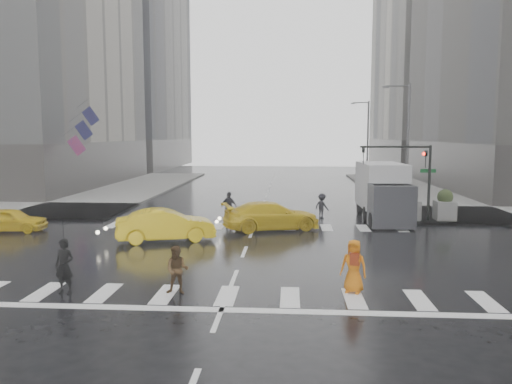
# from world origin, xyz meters

# --- Properties ---
(ground) EXTENTS (120.00, 120.00, 0.00)m
(ground) POSITION_xyz_m (0.00, 0.00, 0.00)
(ground) COLOR black
(ground) RESTS_ON ground
(sidewalk_nw) EXTENTS (35.00, 35.00, 0.15)m
(sidewalk_nw) POSITION_xyz_m (-19.50, 17.50, 0.07)
(sidewalk_nw) COLOR slate
(sidewalk_nw) RESTS_ON ground
(building_nw_far) EXTENTS (26.05, 26.05, 44.00)m
(building_nw_far) POSITION_xyz_m (-29.00, 56.00, 20.19)
(building_nw_far) COLOR #5B5A55
(building_nw_far) RESTS_ON ground
(building_ne_far) EXTENTS (26.05, 26.05, 36.00)m
(building_ne_far) POSITION_xyz_m (29.00, 56.00, 16.27)
(building_ne_far) COLOR #A39D8E
(building_ne_far) RESTS_ON ground
(road_markings) EXTENTS (18.00, 48.00, 0.01)m
(road_markings) POSITION_xyz_m (0.00, 0.00, 0.01)
(road_markings) COLOR silver
(road_markings) RESTS_ON ground
(traffic_signal_pole) EXTENTS (4.45, 0.42, 4.50)m
(traffic_signal_pole) POSITION_xyz_m (9.01, 8.01, 3.22)
(traffic_signal_pole) COLOR black
(traffic_signal_pole) RESTS_ON ground
(street_lamp_near) EXTENTS (2.15, 0.22, 9.00)m
(street_lamp_near) POSITION_xyz_m (10.87, 18.00, 4.95)
(street_lamp_near) COLOR #59595B
(street_lamp_near) RESTS_ON ground
(street_lamp_far) EXTENTS (2.15, 0.22, 9.00)m
(street_lamp_far) POSITION_xyz_m (10.87, 38.00, 4.95)
(street_lamp_far) COLOR #59595B
(street_lamp_far) RESTS_ON ground
(planter_west) EXTENTS (1.10, 1.10, 1.80)m
(planter_west) POSITION_xyz_m (7.00, 8.20, 0.98)
(planter_west) COLOR slate
(planter_west) RESTS_ON ground
(planter_mid) EXTENTS (1.10, 1.10, 1.80)m
(planter_mid) POSITION_xyz_m (9.00, 8.20, 0.98)
(planter_mid) COLOR slate
(planter_mid) RESTS_ON ground
(planter_east) EXTENTS (1.10, 1.10, 1.80)m
(planter_east) POSITION_xyz_m (11.00, 8.20, 0.98)
(planter_east) COLOR slate
(planter_east) RESTS_ON ground
(flag_cluster) EXTENTS (2.87, 3.06, 4.69)m
(flag_cluster) POSITION_xyz_m (-15.08, 18.50, 5.64)
(flag_cluster) COLOR #59595B
(flag_cluster) RESTS_ON ground
(pedestrian_black) EXTENTS (1.09, 1.11, 2.43)m
(pedestrian_black) POSITION_xyz_m (-5.25, -6.08, 1.58)
(pedestrian_black) COLOR black
(pedestrian_black) RESTS_ON ground
(pedestrian_brown) EXTENTS (0.77, 0.60, 1.56)m
(pedestrian_brown) POSITION_xyz_m (-1.62, -5.88, 0.78)
(pedestrian_brown) COLOR #432D17
(pedestrian_brown) RESTS_ON ground
(pedestrian_orange) EXTENTS (0.99, 0.82, 1.74)m
(pedestrian_orange) POSITION_xyz_m (4.04, -5.39, 0.88)
(pedestrian_orange) COLOR #D06B0E
(pedestrian_orange) RESTS_ON ground
(pedestrian_far_a) EXTENTS (1.22, 1.00, 1.79)m
(pedestrian_far_a) POSITION_xyz_m (-1.56, 7.34, 0.89)
(pedestrian_far_a) COLOR black
(pedestrian_far_a) RESTS_ON ground
(pedestrian_far_b) EXTENTS (1.10, 1.07, 1.53)m
(pedestrian_far_b) POSITION_xyz_m (3.92, 9.04, 0.77)
(pedestrian_far_b) COLOR black
(pedestrian_far_b) RESTS_ON ground
(taxi_front) EXTENTS (3.81, 1.78, 1.26)m
(taxi_front) POSITION_xyz_m (-12.76, 3.72, 0.63)
(taxi_front) COLOR #DDB50B
(taxi_front) RESTS_ON ground
(taxi_mid) EXTENTS (4.95, 2.96, 1.54)m
(taxi_mid) POSITION_xyz_m (-3.98, 2.00, 0.77)
(taxi_mid) COLOR #DDB50B
(taxi_mid) RESTS_ON ground
(taxi_rear) EXTENTS (5.04, 3.45, 1.52)m
(taxi_rear) POSITION_xyz_m (0.99, 5.21, 0.76)
(taxi_rear) COLOR #DDB50B
(taxi_rear) RESTS_ON ground
(box_truck) EXTENTS (2.39, 6.38, 3.39)m
(box_truck) POSITION_xyz_m (7.50, 8.38, 1.81)
(box_truck) COLOR silver
(box_truck) RESTS_ON ground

